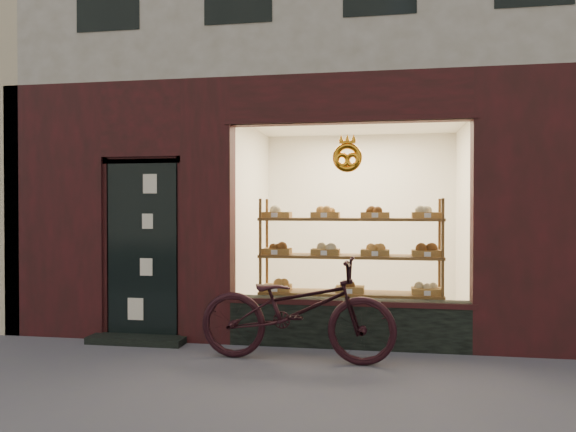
# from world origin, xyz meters

# --- Properties ---
(ground) EXTENTS (90.00, 90.00, 0.00)m
(ground) POSITION_xyz_m (0.00, 0.00, 0.00)
(ground) COLOR #555360
(display_shelf) EXTENTS (2.20, 0.45, 1.70)m
(display_shelf) POSITION_xyz_m (0.45, 2.55, 0.87)
(display_shelf) COLOR brown
(display_shelf) RESTS_ON ground
(bicycle) EXTENTS (2.08, 0.81, 1.08)m
(bicycle) POSITION_xyz_m (-0.04, 1.46, 0.54)
(bicycle) COLOR black
(bicycle) RESTS_ON ground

